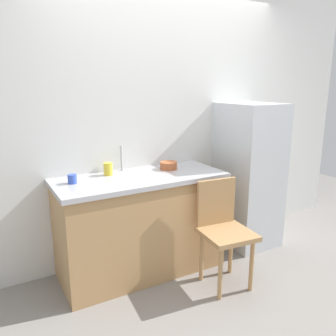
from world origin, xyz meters
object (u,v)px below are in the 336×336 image
Objects in this scene: terracotta_bowl at (169,165)px; cup_blue at (72,179)px; refrigerator at (248,175)px; cup_yellow at (108,169)px; chair at (223,228)px.

cup_blue is (-0.90, -0.03, 0.00)m from terracotta_bowl.
terracotta_bowl is at bearing 174.08° from refrigerator.
chair is at bearing -42.21° from cup_yellow.
cup_yellow reaches higher than cup_blue.
cup_yellow is at bearing 143.54° from chair.
cup_yellow is (0.34, 0.10, 0.02)m from cup_blue.
cup_blue reaches higher than chair.
cup_blue is at bearing -178.11° from terracotta_bowl.
chair is 0.77m from terracotta_bowl.
cup_blue is at bearing 177.96° from refrigerator.
terracotta_bowl is 0.90m from cup_blue.
terracotta_bowl is (-0.90, 0.09, 0.19)m from refrigerator.
refrigerator is at bearing -2.04° from cup_blue.
terracotta_bowl is 2.15× the size of cup_blue.
terracotta_bowl is at bearing -7.36° from cup_yellow.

